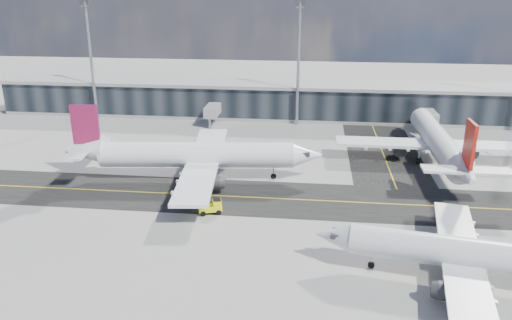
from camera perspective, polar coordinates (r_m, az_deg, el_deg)
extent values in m
plane|color=gray|center=(75.47, 3.26, -5.71)|extent=(300.00, 300.00, 0.00)
cube|color=black|center=(79.10, 3.44, -4.46)|extent=(180.00, 14.00, 0.02)
cube|color=black|center=(109.01, 13.90, 1.85)|extent=(14.00, 50.00, 0.02)
cube|color=yellow|center=(79.09, 3.44, -4.45)|extent=(180.00, 0.25, 0.01)
cube|color=yellow|center=(109.00, 13.90, 1.86)|extent=(0.25, 50.00, 0.01)
cube|color=black|center=(126.37, 4.84, 6.67)|extent=(150.00, 12.00, 8.00)
cube|color=gray|center=(125.46, 4.90, 8.62)|extent=(152.00, 13.00, 0.80)
cube|color=gray|center=(127.23, 4.79, 5.09)|extent=(150.00, 12.20, 0.80)
cube|color=gray|center=(120.98, -4.86, 5.83)|extent=(3.00, 10.00, 2.40)
cylinder|color=gray|center=(116.82, -5.31, 4.15)|extent=(0.60, 0.60, 2.40)
cube|color=gray|center=(121.57, 19.02, 4.89)|extent=(3.00, 10.00, 2.40)
cylinder|color=gray|center=(117.43, 19.37, 3.18)|extent=(0.60, 0.60, 2.40)
cylinder|color=gray|center=(129.17, -18.31, 10.56)|extent=(0.70, 0.70, 28.00)
cube|color=#2D2D30|center=(127.93, -19.01, 16.83)|extent=(2.50, 0.50, 1.40)
cylinder|color=gray|center=(117.60, 4.86, 10.66)|extent=(0.70, 0.70, 28.00)
cube|color=#2D2D30|center=(116.23, 5.07, 17.58)|extent=(2.50, 0.50, 1.40)
cylinder|color=white|center=(86.07, -6.77, 0.61)|extent=(33.22, 7.66, 4.39)
cone|color=white|center=(85.63, 5.72, 0.55)|extent=(5.90, 4.92, 4.39)
cone|color=white|center=(90.43, -18.95, 1.03)|extent=(7.00, 5.03, 4.39)
cube|color=white|center=(86.29, -6.02, -0.08)|extent=(9.19, 37.71, 0.55)
cylinder|color=#2D2D30|center=(92.75, -4.85, 0.59)|extent=(4.84, 2.97, 2.53)
cylinder|color=#2D2D30|center=(80.48, -5.74, -2.48)|extent=(4.84, 2.97, 2.53)
cube|color=silver|center=(92.47, -4.87, 1.10)|extent=(2.23, 0.66, 0.88)
cube|color=silver|center=(80.16, -5.76, -1.90)|extent=(2.23, 0.66, 0.88)
cube|color=#691348|center=(88.96, -18.94, 3.85)|extent=(4.64, 0.95, 6.81)
cube|color=white|center=(90.23, -18.99, 1.43)|extent=(4.38, 13.42, 0.38)
cube|color=#2D2D30|center=(85.44, 5.36, 0.83)|extent=(2.43, 2.62, 0.77)
cylinder|color=gray|center=(86.39, 2.02, -1.36)|extent=(0.29, 0.29, 2.20)
cylinder|color=black|center=(86.69, 2.01, -1.87)|extent=(1.02, 0.48, 0.99)
cylinder|color=black|center=(90.56, -7.10, -0.97)|extent=(1.26, 0.67, 1.21)
cylinder|color=black|center=(84.50, -7.69, -2.55)|extent=(1.26, 0.67, 1.21)
cylinder|color=white|center=(99.13, 20.02, 2.10)|extent=(4.50, 32.89, 4.38)
cone|color=white|center=(116.66, 18.10, 4.85)|extent=(4.40, 5.49, 4.38)
cone|color=white|center=(81.36, 22.90, -1.53)|extent=(4.41, 6.59, 4.38)
cube|color=white|center=(100.46, 19.82, 1.69)|extent=(37.28, 5.61, 0.55)
cylinder|color=#2D2D30|center=(100.54, 15.97, 1.40)|extent=(2.54, 4.61, 2.52)
cylinder|color=#2D2D30|center=(103.52, 23.16, 1.07)|extent=(2.54, 4.61, 2.52)
cube|color=silver|center=(100.28, 16.01, 1.88)|extent=(0.45, 2.19, 0.88)
cube|color=silver|center=(103.27, 23.22, 1.53)|extent=(0.45, 2.19, 0.88)
cube|color=red|center=(80.44, 23.23, 1.67)|extent=(0.51, 4.60, 6.79)
cube|color=white|center=(81.14, 22.96, -1.10)|extent=(13.16, 3.11, 0.38)
cube|color=#2D2D30|center=(116.04, 18.18, 4.99)|extent=(2.42, 2.20, 0.77)
cylinder|color=gray|center=(112.28, 18.44, 2.62)|extent=(0.26, 0.26, 2.19)
cylinder|color=black|center=(112.51, 18.39, 2.22)|extent=(0.39, 0.99, 0.99)
cylinder|color=black|center=(98.54, 18.05, -0.10)|extent=(0.55, 1.21, 1.21)
cylinder|color=black|center=(100.07, 21.73, -0.25)|extent=(0.55, 1.21, 1.21)
cylinder|color=silver|center=(61.73, 23.39, -9.84)|extent=(27.12, 7.90, 3.59)
cone|color=silver|center=(61.19, 9.03, -8.59)|extent=(5.00, 4.26, 3.59)
cube|color=silver|center=(62.02, 22.45, -10.51)|extent=(9.36, 30.80, 0.45)
cylinder|color=#2D2D30|center=(57.80, 21.92, -13.92)|extent=(4.05, 2.64, 2.06)
cylinder|color=#2D2D30|center=(67.06, 21.15, -8.94)|extent=(4.05, 2.64, 2.06)
cube|color=silver|center=(57.43, 22.02, -13.32)|extent=(1.83, 0.64, 0.72)
cube|color=silver|center=(66.74, 21.22, -8.39)|extent=(1.83, 0.64, 0.72)
cube|color=#2D2D30|center=(60.99, 9.47, -8.34)|extent=(2.09, 2.24, 0.63)
cylinder|color=gray|center=(62.18, 13.07, -11.05)|extent=(0.25, 0.25, 1.79)
cylinder|color=black|center=(62.52, 13.03, -11.58)|extent=(0.85, 0.44, 0.81)
cylinder|color=black|center=(61.11, 24.13, -13.65)|extent=(1.05, 0.60, 0.99)
cylinder|color=black|center=(65.67, 23.55, -11.13)|extent=(1.05, 0.60, 0.99)
cube|color=#D9E00B|center=(74.20, -5.25, -5.50)|extent=(3.74, 2.53, 0.80)
cube|color=#D9E00B|center=(73.97, -4.48, -4.92)|extent=(1.64, 1.79, 1.03)
cube|color=black|center=(73.81, -4.48, -4.64)|extent=(1.51, 1.70, 0.29)
cylinder|color=black|center=(75.15, -4.43, -5.51)|extent=(0.85, 0.51, 0.80)
cylinder|color=black|center=(73.82, -4.30, -6.00)|extent=(0.85, 0.51, 0.80)
cylinder|color=black|center=(74.99, -6.17, -5.63)|extent=(0.85, 0.51, 0.80)
cylinder|color=black|center=(73.65, -6.07, -6.12)|extent=(0.85, 0.51, 0.80)
imported|color=white|center=(105.96, 15.93, 1.56)|extent=(4.61, 5.74, 1.45)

